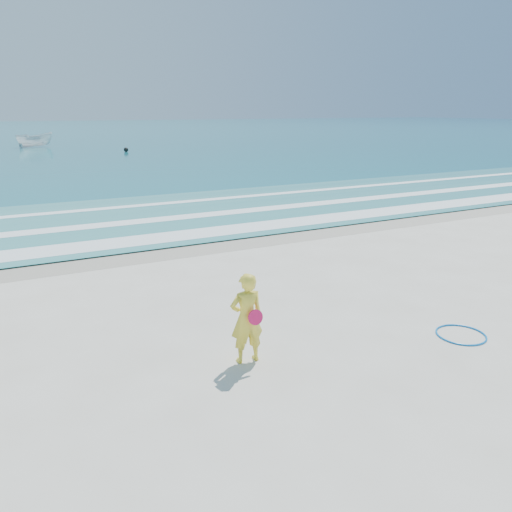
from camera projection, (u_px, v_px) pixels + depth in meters
name	position (u px, v px, depth m)	size (l,w,h in m)	color
ground	(360.00, 374.00, 8.35)	(400.00, 400.00, 0.00)	silver
wet_sand	(181.00, 247.00, 16.02)	(400.00, 2.40, 0.00)	#B2A893
ocean	(19.00, 132.00, 97.77)	(400.00, 190.00, 0.04)	#19727F
shallow	(141.00, 217.00, 20.26)	(400.00, 10.00, 0.01)	#59B7AD
foam_near	(169.00, 237.00, 17.11)	(400.00, 1.40, 0.01)	white
foam_mid	(146.00, 221.00, 19.58)	(400.00, 0.90, 0.01)	white
foam_far	(126.00, 207.00, 22.39)	(400.00, 0.60, 0.01)	white
hoop	(461.00, 335.00, 9.77)	(0.95, 0.95, 0.03)	blue
boat	(35.00, 140.00, 57.39)	(1.58, 4.20, 1.62)	white
buoy	(126.00, 150.00, 51.03)	(0.46, 0.46, 0.46)	black
woman	(247.00, 318.00, 8.56)	(0.62, 0.44, 1.62)	yellow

